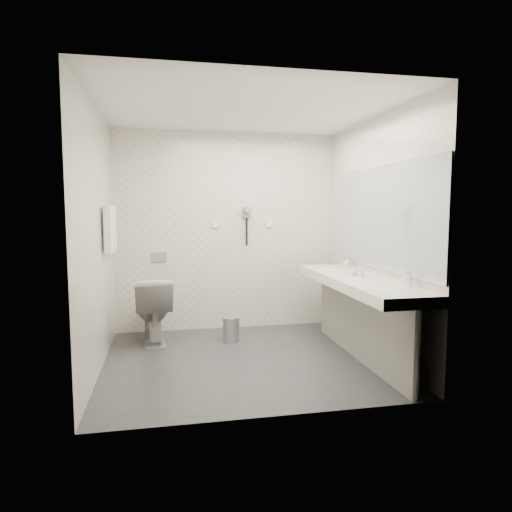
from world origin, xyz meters
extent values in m
plane|color=#2C2D31|center=(0.00, 0.00, 0.00)|extent=(2.80, 2.80, 0.00)
plane|color=white|center=(0.00, 0.00, 2.50)|extent=(2.80, 2.80, 0.00)
plane|color=silver|center=(0.00, 1.30, 1.25)|extent=(2.80, 0.00, 2.80)
plane|color=silver|center=(0.00, -1.30, 1.25)|extent=(2.80, 0.00, 2.80)
plane|color=silver|center=(-1.40, 0.00, 1.25)|extent=(0.00, 2.60, 2.60)
plane|color=silver|center=(1.40, 0.00, 1.25)|extent=(0.00, 2.60, 2.60)
cube|color=white|center=(1.12, -0.20, 0.80)|extent=(0.55, 2.20, 0.10)
cube|color=gray|center=(1.15, -0.20, 0.38)|extent=(0.03, 2.15, 0.75)
cylinder|color=silver|center=(1.18, -1.24, 0.38)|extent=(0.06, 0.06, 0.75)
cylinder|color=silver|center=(1.18, 0.84, 0.38)|extent=(0.06, 0.06, 0.75)
cube|color=#B2BCC6|center=(1.39, -0.20, 1.45)|extent=(0.02, 2.20, 1.05)
ellipsoid|color=white|center=(1.12, -0.85, 0.83)|extent=(0.40, 0.31, 0.05)
ellipsoid|color=white|center=(1.12, 0.45, 0.83)|extent=(0.40, 0.31, 0.05)
cylinder|color=silver|center=(1.32, -0.85, 0.92)|extent=(0.04, 0.04, 0.15)
cylinder|color=silver|center=(1.32, 0.45, 0.92)|extent=(0.04, 0.04, 0.15)
imported|color=white|center=(1.19, -0.15, 0.91)|extent=(0.07, 0.07, 0.11)
imported|color=white|center=(1.15, -0.06, 0.90)|extent=(0.11, 0.11, 0.10)
cylinder|color=silver|center=(1.21, 0.09, 0.90)|extent=(0.07, 0.07, 0.11)
imported|color=white|center=(-0.93, 0.83, 0.38)|extent=(0.49, 0.79, 0.76)
cube|color=#B2B5BA|center=(-0.85, 1.29, 0.95)|extent=(0.18, 0.02, 0.12)
cylinder|color=#B2B5BA|center=(-0.04, 0.68, 0.13)|extent=(0.25, 0.25, 0.27)
cylinder|color=#B2B5BA|center=(-0.04, 0.68, 0.28)|extent=(0.19, 0.19, 0.02)
cylinder|color=silver|center=(-1.35, 0.55, 1.55)|extent=(0.02, 0.62, 0.02)
cube|color=white|center=(-1.34, 0.41, 1.33)|extent=(0.07, 0.24, 0.48)
cube|color=white|center=(-1.34, 0.69, 1.33)|extent=(0.07, 0.24, 0.48)
cube|color=gray|center=(0.25, 1.27, 1.50)|extent=(0.10, 0.04, 0.14)
cylinder|color=gray|center=(0.25, 1.20, 1.53)|extent=(0.08, 0.14, 0.08)
cylinder|color=black|center=(0.25, 1.26, 1.25)|extent=(0.02, 0.02, 0.35)
cube|color=white|center=(-0.15, 1.29, 1.35)|extent=(0.09, 0.02, 0.09)
cube|color=white|center=(0.55, 1.29, 1.35)|extent=(0.09, 0.02, 0.09)
camera|label=1|loc=(-0.76, -4.41, 1.52)|focal=31.58mm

